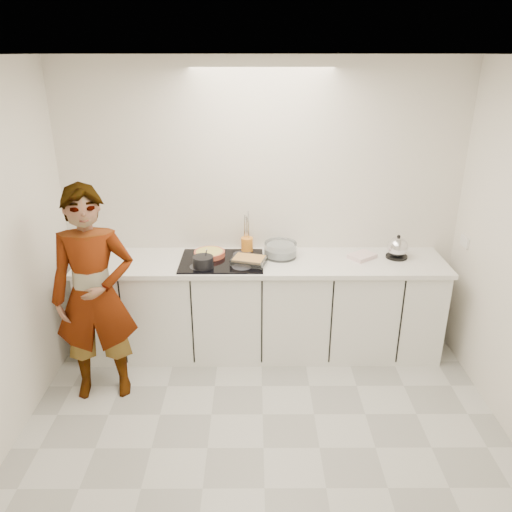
{
  "coord_description": "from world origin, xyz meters",
  "views": [
    {
      "loc": [
        -0.06,
        -2.76,
        2.62
      ],
      "look_at": [
        -0.05,
        1.05,
        1.05
      ],
      "focal_mm": 35.0,
      "sensor_mm": 36.0,
      "label": 1
    }
  ],
  "objects_px": {
    "mixing_bowl": "(280,250)",
    "utensil_crock": "(247,245)",
    "hob": "(222,261)",
    "saucepan": "(203,262)",
    "tart_dish": "(209,253)",
    "baking_dish": "(249,260)",
    "cook": "(94,296)",
    "kettle": "(397,248)"
  },
  "relations": [
    {
      "from": "hob",
      "to": "utensil_crock",
      "type": "bearing_deg",
      "value": 46.97
    },
    {
      "from": "mixing_bowl",
      "to": "cook",
      "type": "bearing_deg",
      "value": -154.44
    },
    {
      "from": "mixing_bowl",
      "to": "cook",
      "type": "distance_m",
      "value": 1.63
    },
    {
      "from": "mixing_bowl",
      "to": "utensil_crock",
      "type": "relative_size",
      "value": 2.25
    },
    {
      "from": "hob",
      "to": "tart_dish",
      "type": "distance_m",
      "value": 0.16
    },
    {
      "from": "utensil_crock",
      "to": "hob",
      "type": "bearing_deg",
      "value": -133.03
    },
    {
      "from": "saucepan",
      "to": "kettle",
      "type": "xyz_separation_m",
      "value": [
        1.7,
        0.24,
        0.03
      ]
    },
    {
      "from": "tart_dish",
      "to": "baking_dish",
      "type": "xyz_separation_m",
      "value": [
        0.35,
        -0.17,
        0.01
      ]
    },
    {
      "from": "kettle",
      "to": "utensil_crock",
      "type": "distance_m",
      "value": 1.35
    },
    {
      "from": "utensil_crock",
      "to": "baking_dish",
      "type": "bearing_deg",
      "value": -86.11
    },
    {
      "from": "tart_dish",
      "to": "cook",
      "type": "relative_size",
      "value": 0.19
    },
    {
      "from": "baking_dish",
      "to": "utensil_crock",
      "type": "distance_m",
      "value": 0.31
    },
    {
      "from": "tart_dish",
      "to": "cook",
      "type": "distance_m",
      "value": 1.08
    },
    {
      "from": "tart_dish",
      "to": "hob",
      "type": "bearing_deg",
      "value": -41.29
    },
    {
      "from": "utensil_crock",
      "to": "mixing_bowl",
      "type": "bearing_deg",
      "value": -22.14
    },
    {
      "from": "hob",
      "to": "cook",
      "type": "xyz_separation_m",
      "value": [
        -0.95,
        -0.59,
        -0.04
      ]
    },
    {
      "from": "tart_dish",
      "to": "mixing_bowl",
      "type": "distance_m",
      "value": 0.64
    },
    {
      "from": "tart_dish",
      "to": "baking_dish",
      "type": "distance_m",
      "value": 0.39
    },
    {
      "from": "utensil_crock",
      "to": "cook",
      "type": "height_order",
      "value": "cook"
    },
    {
      "from": "cook",
      "to": "saucepan",
      "type": "bearing_deg",
      "value": 20.36
    },
    {
      "from": "saucepan",
      "to": "hob",
      "type": "bearing_deg",
      "value": 45.96
    },
    {
      "from": "hob",
      "to": "saucepan",
      "type": "relative_size",
      "value": 3.28
    },
    {
      "from": "hob",
      "to": "baking_dish",
      "type": "height_order",
      "value": "baking_dish"
    },
    {
      "from": "hob",
      "to": "cook",
      "type": "relative_size",
      "value": 0.41
    },
    {
      "from": "mixing_bowl",
      "to": "hob",
      "type": "bearing_deg",
      "value": -167.82
    },
    {
      "from": "saucepan",
      "to": "mixing_bowl",
      "type": "relative_size",
      "value": 0.71
    },
    {
      "from": "baking_dish",
      "to": "cook",
      "type": "height_order",
      "value": "cook"
    },
    {
      "from": "baking_dish",
      "to": "mixing_bowl",
      "type": "relative_size",
      "value": 1.07
    },
    {
      "from": "mixing_bowl",
      "to": "kettle",
      "type": "relative_size",
      "value": 1.37
    },
    {
      "from": "tart_dish",
      "to": "saucepan",
      "type": "bearing_deg",
      "value": -97.2
    },
    {
      "from": "hob",
      "to": "baking_dish",
      "type": "bearing_deg",
      "value": -16.24
    },
    {
      "from": "hob",
      "to": "utensil_crock",
      "type": "xyz_separation_m",
      "value": [
        0.22,
        0.23,
        0.06
      ]
    },
    {
      "from": "tart_dish",
      "to": "baking_dish",
      "type": "bearing_deg",
      "value": -25.71
    },
    {
      "from": "baking_dish",
      "to": "mixing_bowl",
      "type": "xyz_separation_m",
      "value": [
        0.28,
        0.18,
        0.02
      ]
    },
    {
      "from": "cook",
      "to": "utensil_crock",
      "type": "bearing_deg",
      "value": 26.95
    },
    {
      "from": "saucepan",
      "to": "kettle",
      "type": "height_order",
      "value": "kettle"
    },
    {
      "from": "baking_dish",
      "to": "utensil_crock",
      "type": "height_order",
      "value": "utensil_crock"
    },
    {
      "from": "kettle",
      "to": "utensil_crock",
      "type": "height_order",
      "value": "kettle"
    },
    {
      "from": "hob",
      "to": "utensil_crock",
      "type": "height_order",
      "value": "utensil_crock"
    },
    {
      "from": "tart_dish",
      "to": "saucepan",
      "type": "relative_size",
      "value": 1.48
    },
    {
      "from": "tart_dish",
      "to": "utensil_crock",
      "type": "distance_m",
      "value": 0.36
    },
    {
      "from": "baking_dish",
      "to": "utensil_crock",
      "type": "relative_size",
      "value": 2.41
    }
  ]
}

